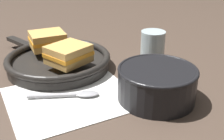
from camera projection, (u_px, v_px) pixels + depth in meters
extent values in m
plane|color=#47382D|center=(101.00, 90.00, 0.68)|extent=(4.00, 4.00, 0.00)
cube|color=white|center=(71.00, 97.00, 0.64)|extent=(0.30, 0.27, 0.00)
cylinder|color=black|center=(157.00, 84.00, 0.62)|extent=(0.17, 0.17, 0.07)
cylinder|color=gold|center=(157.00, 74.00, 0.61)|extent=(0.15, 0.15, 0.01)
torus|color=black|center=(158.00, 70.00, 0.61)|extent=(0.18, 0.18, 0.01)
cube|color=#9E9EA3|center=(52.00, 95.00, 0.64)|extent=(0.11, 0.04, 0.01)
ellipsoid|color=#9E9EA3|center=(87.00, 94.00, 0.64)|extent=(0.06, 0.04, 0.01)
cylinder|color=black|center=(59.00, 64.00, 0.78)|extent=(0.28, 0.28, 0.02)
torus|color=black|center=(58.00, 57.00, 0.78)|extent=(0.29, 0.29, 0.02)
cube|color=black|center=(20.00, 42.00, 0.90)|extent=(0.08, 0.12, 0.01)
cube|color=tan|center=(48.00, 45.00, 0.82)|extent=(0.10, 0.09, 0.02)
cube|color=orange|center=(48.00, 40.00, 0.81)|extent=(0.10, 0.09, 0.01)
cube|color=tan|center=(47.00, 35.00, 0.81)|extent=(0.10, 0.09, 0.02)
cube|color=tan|center=(69.00, 59.00, 0.72)|extent=(0.13, 0.12, 0.02)
cube|color=orange|center=(68.00, 54.00, 0.71)|extent=(0.13, 0.13, 0.01)
cube|color=tan|center=(68.00, 49.00, 0.71)|extent=(0.13, 0.12, 0.02)
cylinder|color=silver|center=(153.00, 48.00, 0.80)|extent=(0.07, 0.07, 0.10)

